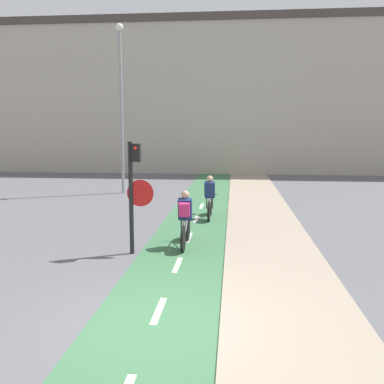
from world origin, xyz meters
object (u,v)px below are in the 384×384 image
cyclist_near (185,220)px  traffic_light_pole (134,185)px  street_lamp_far (121,94)px  cyclist_far (210,200)px

cyclist_near → traffic_light_pole: bearing=-147.8°
street_lamp_far → cyclist_far: size_ratio=4.43×
street_lamp_far → cyclist_near: 10.80m
street_lamp_far → cyclist_far: (4.52, -5.51, -4.07)m
traffic_light_pole → cyclist_near: traffic_light_pole is taller
street_lamp_far → cyclist_near: bearing=-66.0°
traffic_light_pole → street_lamp_far: street_lamp_far is taller
traffic_light_pole → cyclist_far: (1.63, 4.39, -1.09)m
cyclist_near → cyclist_far: (0.45, 3.65, -0.05)m
traffic_light_pole → cyclist_near: 1.74m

